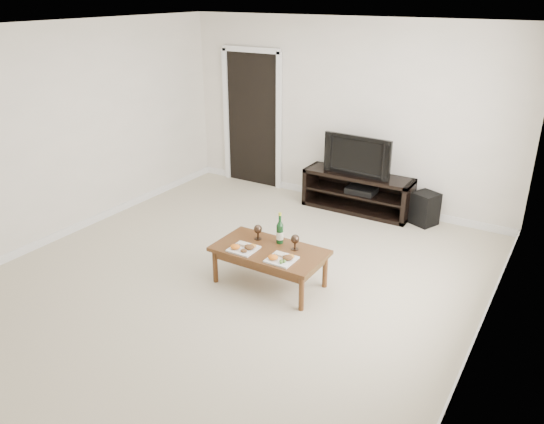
{
  "coord_description": "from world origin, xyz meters",
  "views": [
    {
      "loc": [
        2.97,
        -4.1,
        2.94
      ],
      "look_at": [
        0.23,
        0.4,
        0.7
      ],
      "focal_mm": 35.0,
      "sensor_mm": 36.0,
      "label": 1
    }
  ],
  "objects_px": {
    "television": "(360,154)",
    "coffee_table": "(270,267)",
    "subwoofer": "(425,209)",
    "media_console": "(357,192)"
  },
  "relations": [
    {
      "from": "subwoofer",
      "to": "coffee_table",
      "type": "relative_size",
      "value": 0.37
    },
    {
      "from": "television",
      "to": "coffee_table",
      "type": "xyz_separation_m",
      "value": [
        0.01,
        -2.39,
        -0.62
      ]
    },
    {
      "from": "television",
      "to": "coffee_table",
      "type": "bearing_deg",
      "value": -87.02
    },
    {
      "from": "media_console",
      "to": "television",
      "type": "height_order",
      "value": "television"
    },
    {
      "from": "media_console",
      "to": "subwoofer",
      "type": "distance_m",
      "value": 0.96
    },
    {
      "from": "media_console",
      "to": "television",
      "type": "distance_m",
      "value": 0.56
    },
    {
      "from": "subwoofer",
      "to": "coffee_table",
      "type": "distance_m",
      "value": 2.6
    },
    {
      "from": "media_console",
      "to": "television",
      "type": "relative_size",
      "value": 1.57
    },
    {
      "from": "television",
      "to": "subwoofer",
      "type": "relative_size",
      "value": 2.22
    },
    {
      "from": "media_console",
      "to": "subwoofer",
      "type": "height_order",
      "value": "media_console"
    }
  ]
}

